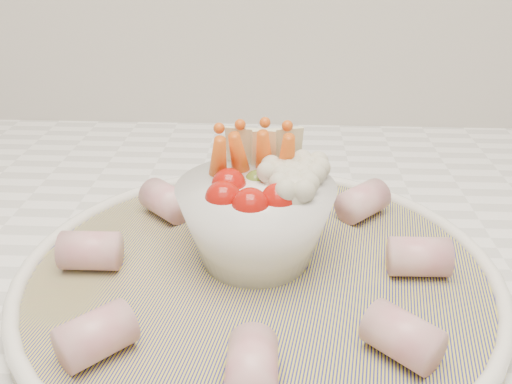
{
  "coord_description": "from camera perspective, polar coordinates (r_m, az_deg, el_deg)",
  "views": [
    {
      "loc": [
        -0.13,
        0.99,
        1.19
      ],
      "look_at": [
        -0.15,
        1.38,
        0.99
      ],
      "focal_mm": 40.0,
      "sensor_mm": 36.0,
      "label": 1
    }
  ],
  "objects": [
    {
      "name": "serving_platter",
      "position": [
        0.45,
        0.23,
        -8.27
      ],
      "size": [
        0.43,
        0.43,
        0.02
      ],
      "color": "navy",
      "rests_on": "kitchen_counter"
    },
    {
      "name": "veggie_bowl",
      "position": [
        0.44,
        0.26,
        -2.17
      ],
      "size": [
        0.12,
        0.12,
        0.1
      ],
      "color": "white",
      "rests_on": "serving_platter"
    },
    {
      "name": "cured_meat_rolls",
      "position": [
        0.44,
        0.11,
        -6.15
      ],
      "size": [
        0.3,
        0.31,
        0.03
      ],
      "color": "#BD5667",
      "rests_on": "serving_platter"
    }
  ]
}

